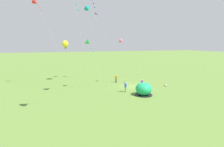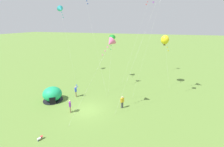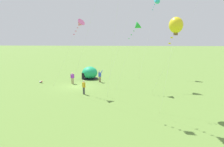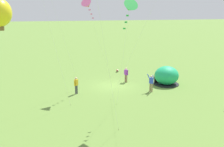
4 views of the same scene
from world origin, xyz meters
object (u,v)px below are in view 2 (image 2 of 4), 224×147
object	(u,v)px
popup_tent	(52,94)
person_center_field	(122,102)
person_strolling	(70,106)
kite_yellow	(165,40)
toddler_crawling	(40,138)
kite_green	(112,39)
kite_pink	(111,43)
kite_cyan	(61,9)
person_arms_raised	(76,91)

from	to	relation	value
popup_tent	person_center_field	xyz separation A→B (m)	(10.18, 1.00, -0.03)
person_strolling	person_center_field	world-z (taller)	same
person_center_field	kite_yellow	world-z (taller)	kite_yellow
popup_tent	toddler_crawling	distance (m)	8.05
toddler_crawling	kite_yellow	bearing A→B (deg)	58.17
person_strolling	kite_green	xyz separation A→B (m)	(2.59, 9.52, 7.46)
person_strolling	kite_yellow	size ratio (longest dim) A/B	0.19
kite_pink	person_center_field	bearing A→B (deg)	23.70
kite_pink	kite_green	bearing A→B (deg)	105.86
person_center_field	kite_pink	distance (m)	7.86
popup_tent	kite_yellow	world-z (taller)	kite_yellow
person_center_field	kite_yellow	size ratio (longest dim) A/B	0.19
kite_cyan	kite_yellow	xyz separation A→B (m)	(20.09, -0.52, -5.23)
kite_yellow	person_center_field	bearing A→B (deg)	-116.00
popup_tent	kite_pink	world-z (taller)	kite_pink
toddler_crawling	person_arms_raised	bearing A→B (deg)	97.97
kite_cyan	kite_green	bearing A→B (deg)	-18.01
person_center_field	kite_cyan	distance (m)	22.26
toddler_crawling	person_strolling	distance (m)	5.11
person_arms_raised	kite_cyan	bearing A→B (deg)	129.56
popup_tent	person_center_field	world-z (taller)	popup_tent
kite_cyan	kite_green	size ratio (longest dim) A/B	1.56
person_strolling	kite_yellow	world-z (taller)	kite_yellow
person_strolling	kite_pink	world-z (taller)	kite_pink
person_strolling	kite_yellow	bearing A→B (deg)	49.79
person_arms_raised	person_center_field	bearing A→B (deg)	-8.04
kite_cyan	kite_pink	world-z (taller)	kite_cyan
toddler_crawling	kite_green	size ratio (longest dim) A/B	0.06
person_center_field	popup_tent	bearing A→B (deg)	-174.39
person_strolling	kite_cyan	world-z (taller)	kite_cyan
kite_cyan	toddler_crawling	bearing A→B (deg)	-63.97
popup_tent	person_arms_raised	distance (m)	3.35
kite_cyan	kite_green	xyz separation A→B (m)	(11.82, -3.84, -4.96)
person_center_field	kite_yellow	xyz separation A→B (m)	(4.83, 9.89, 7.18)
person_arms_raised	kite_cyan	xyz separation A→B (m)	(-7.72, 9.34, 12.38)
person_strolling	kite_cyan	bearing A→B (deg)	124.65
kite_pink	kite_yellow	bearing A→B (deg)	59.35
person_strolling	kite_green	size ratio (longest dim) A/B	0.19
person_center_field	kite_green	bearing A→B (deg)	117.67
kite_yellow	person_strolling	bearing A→B (deg)	-130.21
person_strolling	kite_yellow	xyz separation A→B (m)	(10.86, 12.84, 7.18)
person_center_field	kite_green	xyz separation A→B (m)	(-3.44, 6.57, 7.46)
kite_yellow	kite_pink	xyz separation A→B (m)	(-6.23, -10.51, 0.53)
person_arms_raised	kite_pink	world-z (taller)	kite_pink
kite_yellow	kite_pink	distance (m)	12.23
person_center_field	kite_green	size ratio (longest dim) A/B	0.19
toddler_crawling	person_center_field	world-z (taller)	person_center_field
kite_green	person_strolling	bearing A→B (deg)	-105.21
kite_green	toddler_crawling	bearing A→B (deg)	-101.02
kite_cyan	kite_pink	xyz separation A→B (m)	(13.86, -11.03, -4.71)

